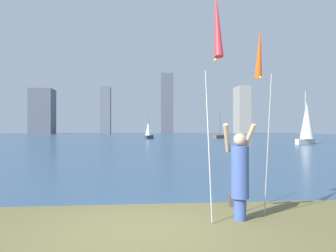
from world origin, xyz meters
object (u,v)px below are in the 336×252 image
at_px(sailboat_0, 307,122).
at_px(kite_flag_right, 260,58).
at_px(person, 240,172).
at_px(bag, 233,200).
at_px(sailboat_4, 148,131).
at_px(sailboat_7, 220,136).
at_px(kite_flag_left, 217,29).

bearing_deg(sailboat_0, kite_flag_right, -119.79).
distance_m(person, sailboat_0, 34.32).
height_order(bag, sailboat_4, sailboat_4).
bearing_deg(sailboat_4, bag, -89.68).
xyz_separation_m(sailboat_4, sailboat_7, (13.00, 1.57, -1.09)).
height_order(kite_flag_left, kite_flag_right, kite_flag_left).
bearing_deg(person, bag, 60.46).
height_order(person, kite_flag_left, kite_flag_left).
bearing_deg(sailboat_4, sailboat_0, -50.06).
bearing_deg(sailboat_4, sailboat_7, 6.87).
bearing_deg(kite_flag_left, kite_flag_right, 42.27).
xyz_separation_m(person, kite_flag_left, (-0.60, -0.59, 2.63)).
bearing_deg(bag, kite_flag_right, -56.57).
distance_m(bag, sailboat_7, 52.35).
relative_size(sailboat_4, sailboat_7, 0.81).
relative_size(kite_flag_left, kite_flag_right, 1.08).
bearing_deg(sailboat_0, sailboat_7, 101.04).
bearing_deg(sailboat_4, kite_flag_right, -89.22).
bearing_deg(sailboat_0, bag, -120.92).
distance_m(kite_flag_left, sailboat_7, 54.30).
height_order(kite_flag_right, bag, kite_flag_right).
xyz_separation_m(kite_flag_right, bag, (-0.40, 0.61, -3.17)).
bearing_deg(sailboat_0, sailboat_4, 129.94).
bearing_deg(sailboat_7, bag, -104.06).
bearing_deg(bag, kite_flag_left, -115.16).
bearing_deg(kite_flag_right, bag, 123.43).
distance_m(kite_flag_right, bag, 3.25).
relative_size(kite_flag_left, bag, 15.32).
relative_size(kite_flag_left, sailboat_4, 1.20).
xyz_separation_m(person, kite_flag_right, (0.60, 0.51, 2.38)).
relative_size(bag, sailboat_0, 0.05).
relative_size(person, bag, 6.77).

